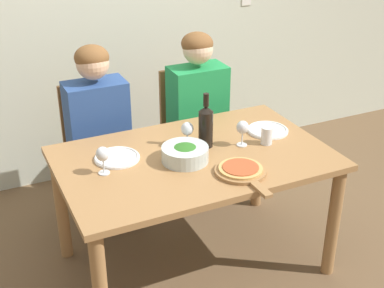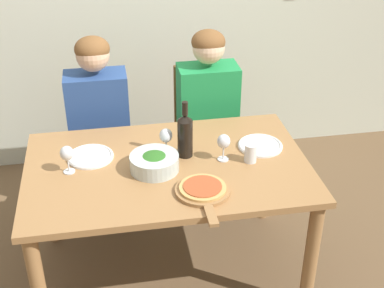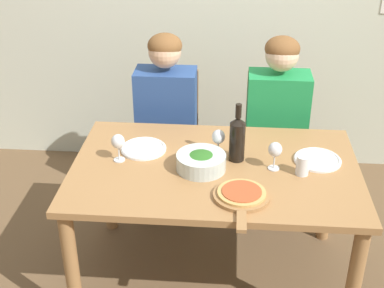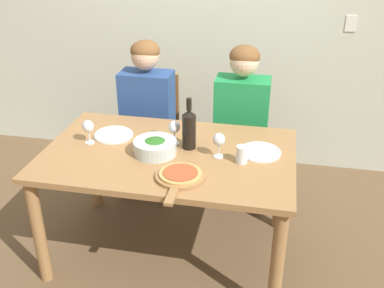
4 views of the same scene
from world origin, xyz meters
TOP-DOWN VIEW (x-y plane):
  - ground_plane at (0.00, 0.00)m, footprint 40.00×40.00m
  - dining_table at (0.00, 0.00)m, footprint 1.48×0.93m
  - chair_left at (-0.34, 0.80)m, footprint 0.42×0.42m
  - chair_right at (0.36, 0.80)m, footprint 0.42×0.42m
  - person_woman at (-0.34, 0.69)m, footprint 0.47×0.51m
  - person_man at (0.36, 0.69)m, footprint 0.47×0.51m
  - wine_bottle at (0.11, 0.08)m, footprint 0.08×0.08m
  - broccoli_bowl at (-0.07, -0.03)m, footprint 0.25×0.25m
  - dinner_plate_left at (-0.40, 0.14)m, footprint 0.25×0.25m
  - dinner_plate_right at (0.53, 0.10)m, footprint 0.25×0.25m
  - pizza_on_board at (0.13, -0.28)m, footprint 0.27×0.41m
  - wine_glass_left at (-0.50, 0.02)m, footprint 0.07×0.07m
  - wine_glass_right at (0.30, 0.00)m, footprint 0.07×0.07m
  - wine_glass_centre at (0.01, 0.11)m, footprint 0.07×0.07m
  - water_tumbler at (0.44, -0.04)m, footprint 0.07×0.07m

SIDE VIEW (x-z plane):
  - ground_plane at x=0.00m, z-range 0.00..0.00m
  - chair_left at x=-0.34m, z-range 0.03..0.94m
  - chair_right at x=0.36m, z-range 0.03..0.94m
  - dining_table at x=0.00m, z-range 0.27..1.00m
  - person_woman at x=-0.34m, z-range 0.12..1.33m
  - person_man at x=0.36m, z-range 0.12..1.33m
  - dinner_plate_left at x=-0.40m, z-range 0.73..0.75m
  - dinner_plate_right at x=0.53m, z-range 0.73..0.75m
  - pizza_on_board at x=0.13m, z-range 0.73..0.77m
  - broccoli_bowl at x=-0.07m, z-range 0.73..0.82m
  - water_tumbler at x=0.44m, z-range 0.73..0.84m
  - wine_glass_left at x=-0.50m, z-range 0.76..0.91m
  - wine_glass_right at x=0.30m, z-range 0.76..0.91m
  - wine_glass_centre at x=0.01m, z-range 0.76..0.91m
  - wine_bottle at x=0.11m, z-range 0.70..1.02m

